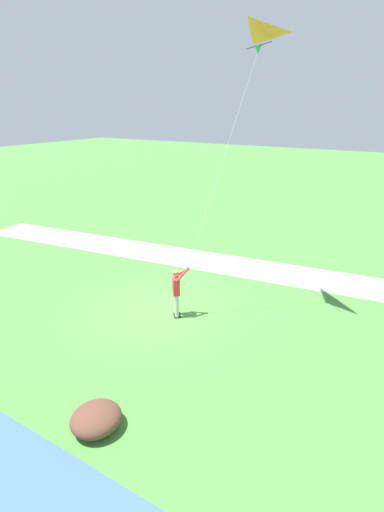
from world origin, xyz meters
name	(u,v)px	position (x,y,z in m)	size (l,w,h in m)	color
ground_plane	(160,309)	(0.00, 0.00, 0.00)	(120.00, 120.00, 0.00)	#4C8E3D
walkway_path	(268,271)	(-5.39, 2.00, 0.01)	(2.40, 32.00, 0.02)	#B7AD99
person_kite_flyer	(177,289)	(0.14, 0.83, 1.05)	(0.58, 0.60, 1.83)	#232328
flying_kite	(247,38)	(-1.22, 2.45, 8.72)	(1.95, 2.24, 7.35)	orange
lakeside_shrub	(96,419)	(5.49, 2.21, 0.28)	(1.20, 1.13, 0.56)	brown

